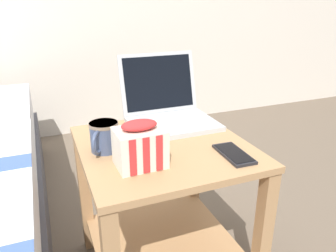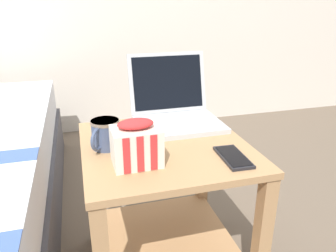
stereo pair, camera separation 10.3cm
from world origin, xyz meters
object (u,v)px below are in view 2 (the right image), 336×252
(laptop, at_px, (175,110))
(cell_phone, at_px, (233,157))
(snack_bag, at_px, (136,144))
(mug_front_left, at_px, (105,133))

(laptop, relative_size, cell_phone, 2.01)
(laptop, xyz_separation_m, snack_bag, (-0.21, -0.30, 0.01))
(snack_bag, bearing_deg, laptop, 55.56)
(laptop, relative_size, mug_front_left, 2.64)
(snack_bag, height_order, cell_phone, snack_bag)
(laptop, bearing_deg, mug_front_left, -149.30)
(laptop, distance_m, snack_bag, 0.37)
(laptop, distance_m, cell_phone, 0.36)
(cell_phone, bearing_deg, laptop, 102.50)
(snack_bag, distance_m, cell_phone, 0.30)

